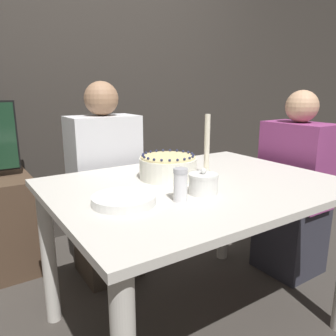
# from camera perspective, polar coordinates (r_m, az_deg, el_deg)

# --- Properties ---
(ground_plane) EXTENTS (12.00, 12.00, 0.00)m
(ground_plane) POSITION_cam_1_polar(r_m,az_deg,el_deg) (1.83, 4.44, -25.32)
(ground_plane) COLOR #3D3833
(wall_behind) EXTENTS (8.00, 0.05, 2.60)m
(wall_behind) POSITION_cam_1_polar(r_m,az_deg,el_deg) (2.67, -14.57, 16.48)
(wall_behind) COLOR #38332D
(wall_behind) RESTS_ON ground_plane
(dining_table) EXTENTS (1.27, 0.96, 0.74)m
(dining_table) POSITION_cam_1_polar(r_m,az_deg,el_deg) (1.52, 4.88, -6.75)
(dining_table) COLOR beige
(dining_table) RESTS_ON ground_plane
(cake) EXTENTS (0.27, 0.27, 0.12)m
(cake) POSITION_cam_1_polar(r_m,az_deg,el_deg) (1.53, -0.00, 0.14)
(cake) COLOR white
(cake) RESTS_ON dining_table
(sugar_bowl) EXTENTS (0.12, 0.12, 0.11)m
(sugar_bowl) POSITION_cam_1_polar(r_m,az_deg,el_deg) (1.32, 6.15, -2.71)
(sugar_bowl) COLOR white
(sugar_bowl) RESTS_ON dining_table
(sugar_shaker) EXTENTS (0.05, 0.05, 0.13)m
(sugar_shaker) POSITION_cam_1_polar(r_m,az_deg,el_deg) (1.22, 2.19, -2.95)
(sugar_shaker) COLOR white
(sugar_shaker) RESTS_ON dining_table
(plate_stack) EXTENTS (0.24, 0.24, 0.03)m
(plate_stack) POSITION_cam_1_polar(r_m,az_deg,el_deg) (1.21, -7.70, -5.50)
(plate_stack) COLOR white
(plate_stack) RESTS_ON dining_table
(candle) EXTENTS (0.06, 0.06, 0.30)m
(candle) POSITION_cam_1_polar(r_m,az_deg,el_deg) (1.59, 6.77, 3.02)
(candle) COLOR tan
(candle) RESTS_ON dining_table
(person_man_blue_shirt) EXTENTS (0.40, 0.34, 1.19)m
(person_man_blue_shirt) POSITION_cam_1_polar(r_m,az_deg,el_deg) (2.03, -10.78, -4.72)
(person_man_blue_shirt) COLOR #473D33
(person_man_blue_shirt) RESTS_ON ground_plane
(person_woman_floral) EXTENTS (0.34, 0.40, 1.14)m
(person_woman_floral) POSITION_cam_1_polar(r_m,az_deg,el_deg) (2.19, 20.99, -4.71)
(person_woman_floral) COLOR #2D2D38
(person_woman_floral) RESTS_ON ground_plane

